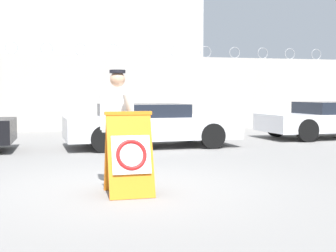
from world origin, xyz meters
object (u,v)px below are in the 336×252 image
object	(u,v)px
security_guard	(118,122)
parked_car_far_side	(330,119)
barricade_sign	(129,153)
parked_car_rear_sedan	(149,124)

from	to	relation	value
security_guard	parked_car_far_side	size ratio (longest dim) A/B	0.40
barricade_sign	security_guard	size ratio (longest dim) A/B	0.66
security_guard	parked_car_rear_sedan	size ratio (longest dim) A/B	0.39
barricade_sign	security_guard	world-z (taller)	security_guard
parked_car_rear_sedan	parked_car_far_side	world-z (taller)	parked_car_far_side
parked_car_rear_sedan	barricade_sign	bearing A→B (deg)	-107.02
barricade_sign	parked_car_far_side	bearing A→B (deg)	40.94
barricade_sign	parked_car_rear_sedan	size ratio (longest dim) A/B	0.26
parked_car_far_side	security_guard	bearing A→B (deg)	36.57
barricade_sign	parked_car_far_side	xyz separation A→B (m)	(7.62, 6.87, 0.01)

